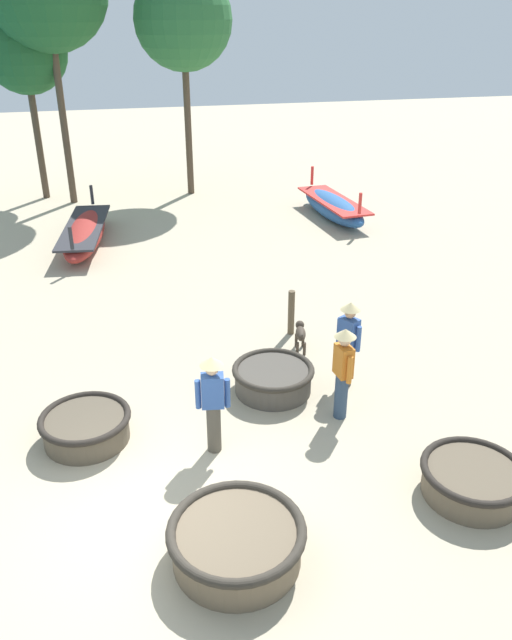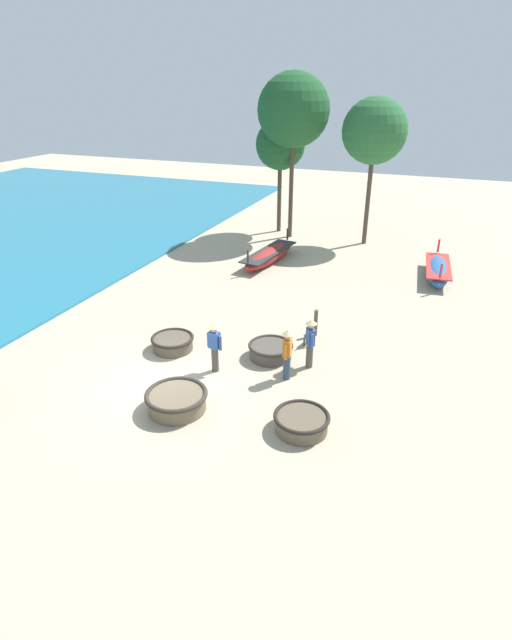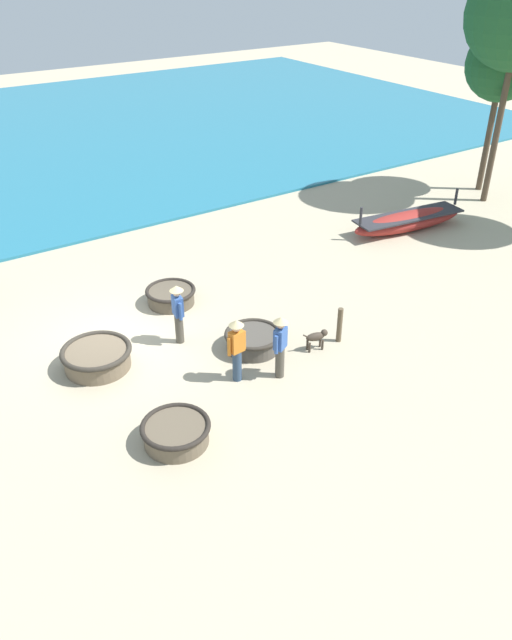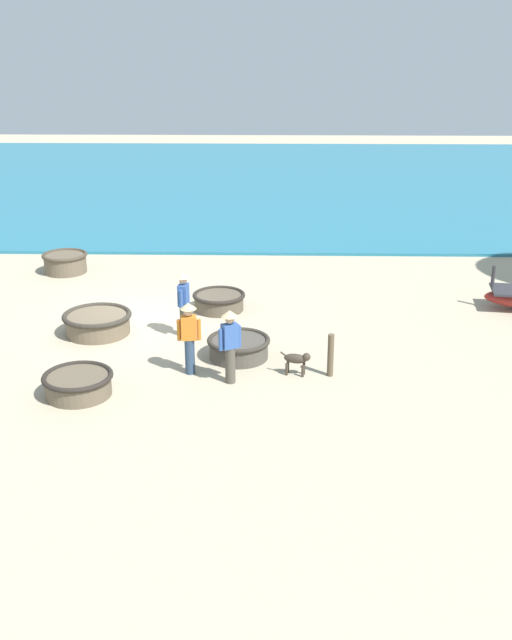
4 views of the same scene
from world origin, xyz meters
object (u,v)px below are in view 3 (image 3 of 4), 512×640
Objects in this scene: fisherman_hauling at (280,343)px; fisherman_with_hat at (178,310)px; fisherman_crouching at (237,346)px; tree_right_mid at (502,65)px; coracle_tilted at (97,357)px; coracle_beside_post at (171,295)px; long_boat_white_hull at (408,221)px; coracle_weathered at (176,432)px; dog at (317,337)px; mooring_post_inland at (340,325)px; coracle_front_right at (253,340)px.

fisherman_with_hat is (-2.68, -1.30, 0.00)m from fisherman_hauling.
fisherman_crouching is 17.04m from tree_right_mid.
fisherman_crouching is (2.34, 2.59, 0.66)m from coracle_tilted.
coracle_beside_post is 0.31× the size of long_boat_white_hull.
dog reaches higher than coracle_weathered.
coracle_weathered is 0.32× the size of long_boat_white_hull.
dog is at bearing -66.88° from tree_right_mid.
long_boat_white_hull is 8.05m from mooring_post_inland.
mooring_post_inland is (-0.39, 2.19, -0.47)m from fisherman_hauling.
tree_right_mid is at bearing 112.42° from fisherman_hauling.
coracle_weathered is at bearing -69.30° from tree_right_mid.
tree_right_mid is (-3.38, 15.97, 3.98)m from fisherman_with_hat.
fisherman_with_hat reaches higher than mooring_post_inland.
fisherman_crouching is at bearing -70.24° from tree_right_mid.
fisherman_hauling is (2.80, 3.52, 0.66)m from coracle_tilted.
dog reaches higher than coracle_beside_post.
long_boat_white_hull is (-5.32, 12.18, 0.09)m from coracle_weathered.
fisherman_with_hat reaches higher than long_boat_white_hull.
dog is at bearing 64.42° from coracle_tilted.
coracle_beside_post is 3.47m from coracle_tilted.
coracle_tilted reaches higher than coracle_weathered.
fisherman_with_hat is at bearing -78.06° from tree_right_mid.
tree_right_mid reaches higher than coracle_tilted.
tree_right_mid is at bearing 101.94° from fisherman_with_hat.
fisherman_crouching reaches higher than dog.
mooring_post_inland is at bearing -65.60° from tree_right_mid.
coracle_front_right is at bearing 130.51° from fisherman_crouching.
dog is at bearing 55.20° from coracle_front_right.
fisherman_crouching is 2.46m from dog.
coracle_front_right reaches higher than coracle_beside_post.
coracle_weathered is at bearing -26.03° from coracle_beside_post.
mooring_post_inland reaches higher than coracle_weathered.
long_boat_white_hull is 10.17m from fisherman_hauling.
fisherman_with_hat reaches higher than coracle_beside_post.
coracle_front_right is at bearing 46.79° from fisherman_with_hat.
long_boat_white_hull is at bearing 119.19° from dog.
fisherman_hauling is at bearing -74.18° from dog.
coracle_tilted is 1.04× the size of fisherman_hauling.
fisherman_hauling is (4.62, 0.57, 0.70)m from coracle_beside_post.
fisherman_hauling reaches higher than mooring_post_inland.
fisherman_hauling is 1.00× the size of fisherman_with_hat.
coracle_beside_post is at bearing -84.61° from tree_right_mid.
dog is (0.04, 2.38, -0.59)m from fisherman_crouching.
coracle_weathered is 4.74m from dog.
fisherman_crouching is at bearing -90.92° from dog.
fisherman_crouching is at bearing 47.88° from coracle_tilted.
fisherman_hauling reaches higher than coracle_tilted.
coracle_beside_post is at bearing -146.88° from mooring_post_inland.
coracle_beside_post is 16.00m from tree_right_mid.
coracle_weathered reaches higher than coracle_beside_post.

